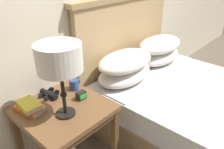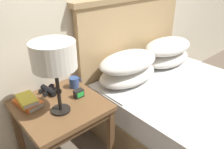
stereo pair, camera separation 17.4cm
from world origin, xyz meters
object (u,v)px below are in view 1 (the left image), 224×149
binoculars_pair (49,94)px  coffee_mug (74,84)px  alarm_clock (81,95)px  book_on_nightstand (30,108)px  nightstand (64,116)px  book_stacked_on_top (29,105)px  table_lamp (59,59)px  bed (200,110)px

binoculars_pair → coffee_mug: 0.21m
coffee_mug → alarm_clock: bearing=-110.9°
book_on_nightstand → alarm_clock: size_ratio=3.18×
nightstand → book_stacked_on_top: 0.26m
nightstand → book_on_nightstand: 0.24m
table_lamp → book_on_nightstand: (-0.14, 0.21, -0.38)m
table_lamp → alarm_clock: (0.19, 0.06, -0.36)m
table_lamp → binoculars_pair: 0.46m
bed → table_lamp: (-1.04, 0.54, 0.67)m
coffee_mug → alarm_clock: size_ratio=1.47×
bed → alarm_clock: (-0.85, 0.60, 0.31)m
binoculars_pair → book_on_nightstand: bearing=-165.2°
table_lamp → coffee_mug: table_lamp is taller
bed → binoculars_pair: bearing=141.0°
binoculars_pair → book_stacked_on_top: bearing=-164.6°
nightstand → alarm_clock: size_ratio=8.47×
nightstand → alarm_clock: bearing=-4.8°
alarm_clock → book_stacked_on_top: bearing=155.6°
book_on_nightstand → coffee_mug: (0.38, -0.01, 0.03)m
book_stacked_on_top → binoculars_pair: book_stacked_on_top is taller
table_lamp → alarm_clock: 0.41m
bed → book_stacked_on_top: bed is taller
bed → binoculars_pair: size_ratio=12.55×
nightstand → coffee_mug: size_ratio=5.76×
bed → book_on_nightstand: bearing=147.3°
bed → table_lamp: bearing=152.6°
alarm_clock → bed: bearing=-35.2°
alarm_clock → book_on_nightstand: bearing=154.7°
coffee_mug → book_on_nightstand: bearing=178.8°
bed → coffee_mug: bearing=136.8°
binoculars_pair → coffee_mug: coffee_mug is taller
book_on_nightstand → nightstand: bearing=-39.6°
nightstand → coffee_mug: (0.21, 0.13, 0.12)m
table_lamp → coffee_mug: (0.24, 0.21, -0.35)m
nightstand → alarm_clock: 0.19m
nightstand → binoculars_pair: (0.01, 0.19, 0.10)m
book_stacked_on_top → coffee_mug: (0.39, -0.00, -0.01)m
alarm_clock → coffee_mug: bearing=69.1°
book_stacked_on_top → coffee_mug: 0.39m
book_on_nightstand → book_stacked_on_top: size_ratio=1.19×
nightstand → alarm_clock: alarm_clock is taller
coffee_mug → binoculars_pair: bearing=163.9°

